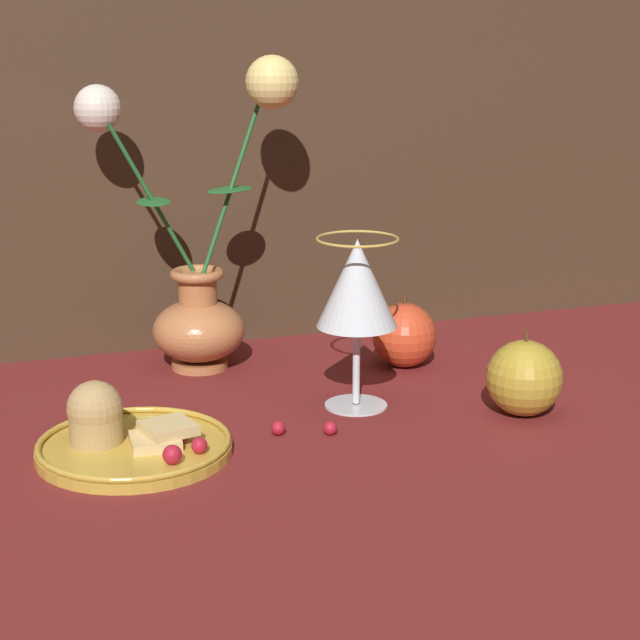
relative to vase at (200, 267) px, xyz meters
The scene contains 8 objects.
ground_plane 0.22m from the vase, 69.94° to the right, with size 2.40×2.40×0.00m, color maroon.
vase is the anchor object (origin of this frame).
plate_with_pastries 0.30m from the vase, 118.95° to the right, with size 0.19×0.19×0.07m.
wine_glass 0.23m from the vase, 56.03° to the right, with size 0.09×0.09×0.19m.
apple_beside_vase 0.40m from the vase, 43.53° to the right, with size 0.08×0.08×0.09m.
apple_near_glass 0.26m from the vase, 17.71° to the right, with size 0.08×0.08×0.09m.
berry_near_plate 0.27m from the vase, 84.98° to the right, with size 0.01×0.01×0.01m, color #AD192D.
berry_front_center 0.29m from the vase, 74.65° to the right, with size 0.01×0.01×0.01m, color #AD192D.
Camera 1 is at (-0.34, -1.04, 0.40)m, focal length 60.00 mm.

